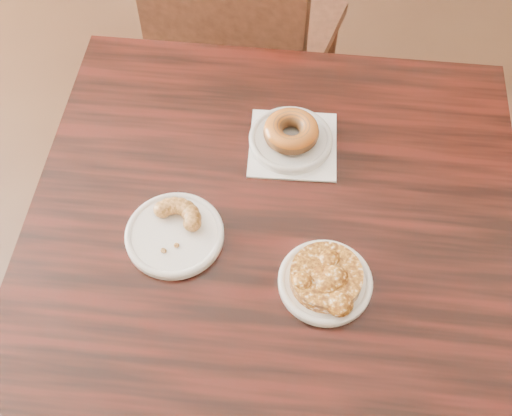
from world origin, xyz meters
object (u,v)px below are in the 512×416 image
(apple_fritter, at_px, (326,275))
(cafe_table, at_px, (271,311))
(glazed_donut, at_px, (291,131))
(cruller_fragment, at_px, (173,229))
(chair_far, at_px, (251,36))

(apple_fritter, bearing_deg, cafe_table, 142.74)
(glazed_donut, relative_size, cruller_fragment, 0.99)
(cafe_table, height_order, glazed_donut, glazed_donut)
(cruller_fragment, bearing_deg, apple_fritter, -2.01)
(cafe_table, distance_m, chair_far, 0.83)
(glazed_donut, bearing_deg, apple_fritter, -63.25)
(glazed_donut, distance_m, apple_fritter, 0.31)
(glazed_donut, bearing_deg, chair_far, 114.85)
(cafe_table, distance_m, glazed_donut, 0.45)
(cruller_fragment, bearing_deg, glazed_donut, 62.85)
(glazed_donut, xyz_separation_m, cruller_fragment, (-0.14, -0.27, -0.01))
(cafe_table, relative_size, cruller_fragment, 8.32)
(glazed_donut, height_order, cruller_fragment, glazed_donut)
(glazed_donut, distance_m, cruller_fragment, 0.30)
(cafe_table, distance_m, apple_fritter, 0.43)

